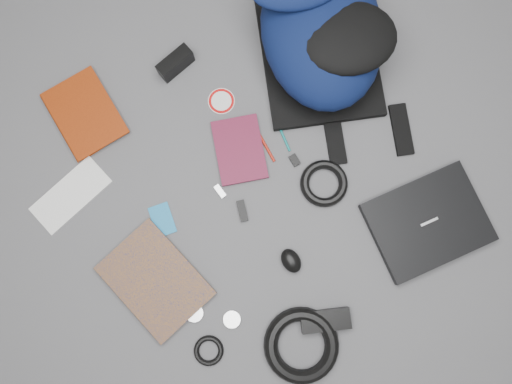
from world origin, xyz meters
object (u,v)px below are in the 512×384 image
laptop (427,222)px  mouse (291,261)px  backpack (322,30)px  dvd_case (239,150)px  compact_camera (175,63)px  power_brick (325,320)px  comic_book (127,306)px  textbook_red (59,129)px

laptop → mouse: 0.41m
backpack → dvd_case: bearing=-133.9°
mouse → compact_camera: bearing=90.1°
power_brick → backpack: bearing=84.0°
dvd_case → compact_camera: compact_camera is taller
backpack → comic_book: size_ratio=1.84×
power_brick → textbook_red: bearing=138.0°
compact_camera → laptop: bearing=-74.2°
mouse → laptop: bearing=-14.5°
textbook_red → comic_book: textbook_red is taller
textbook_red → power_brick: 0.96m
textbook_red → power_brick: size_ratio=1.71×
mouse → dvd_case: bearing=84.5°
dvd_case → mouse: 0.36m
backpack → textbook_red: (-0.81, 0.13, -0.10)m
comic_book → compact_camera: (0.45, 0.57, 0.02)m
backpack → power_brick: backpack is taller
backpack → compact_camera: size_ratio=4.75×
comic_book → mouse: mouse is taller
textbook_red → dvd_case: textbook_red is taller
backpack → mouse: bearing=-105.6°
laptop → backpack: bearing=95.9°
laptop → mouse: (-0.40, 0.09, 0.00)m
laptop → dvd_case: bearing=134.6°
backpack → compact_camera: backpack is taller
comic_book → compact_camera: bearing=37.1°
backpack → power_brick: bearing=-97.4°
backpack → power_brick: 0.82m
comic_book → power_brick: size_ratio=2.09×
laptop → power_brick: 0.41m
backpack → dvd_case: backpack is taller
backpack → laptop: 0.63m
textbook_red → dvd_case: (0.45, -0.31, -0.01)m
textbook_red → power_brick: (0.43, -0.86, 0.00)m
power_brick → laptop: bearing=36.0°
comic_book → backpack: bearing=11.7°
textbook_red → comic_book: bearing=-98.1°
textbook_red → power_brick: bearing=-66.6°
textbook_red → comic_book: size_ratio=0.82×
backpack → comic_book: (-0.85, -0.43, -0.10)m
backpack → textbook_red: 0.82m
textbook_red → compact_camera: compact_camera is taller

